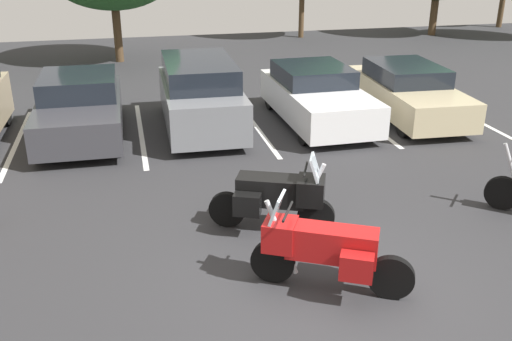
{
  "coord_description": "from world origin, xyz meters",
  "views": [
    {
      "loc": [
        -2.53,
        -6.64,
        4.71
      ],
      "look_at": [
        -0.55,
        1.94,
        1.07
      ],
      "focal_mm": 40.75,
      "sensor_mm": 36.0,
      "label": 1
    }
  ],
  "objects_px": {
    "motorcycle_touring": "(325,248)",
    "car_white": "(316,96)",
    "car_charcoal": "(80,107)",
    "motorcycle_second": "(277,195)",
    "car_champagne": "(408,91)",
    "car_grey": "(200,95)"
  },
  "relations": [
    {
      "from": "car_grey",
      "to": "car_white",
      "type": "distance_m",
      "value": 3.05
    },
    {
      "from": "car_champagne",
      "to": "car_charcoal",
      "type": "bearing_deg",
      "value": 178.25
    },
    {
      "from": "motorcycle_second",
      "to": "car_grey",
      "type": "bearing_deg",
      "value": 94.61
    },
    {
      "from": "motorcycle_touring",
      "to": "car_champagne",
      "type": "height_order",
      "value": "car_champagne"
    },
    {
      "from": "motorcycle_touring",
      "to": "car_white",
      "type": "relative_size",
      "value": 0.46
    },
    {
      "from": "motorcycle_second",
      "to": "car_charcoal",
      "type": "relative_size",
      "value": 0.44
    },
    {
      "from": "car_charcoal",
      "to": "car_white",
      "type": "relative_size",
      "value": 1.0
    },
    {
      "from": "motorcycle_second",
      "to": "car_charcoal",
      "type": "distance_m",
      "value": 6.76
    },
    {
      "from": "car_charcoal",
      "to": "car_grey",
      "type": "xyz_separation_m",
      "value": [
        2.94,
        -0.08,
        0.15
      ]
    },
    {
      "from": "motorcycle_touring",
      "to": "motorcycle_second",
      "type": "height_order",
      "value": "same"
    },
    {
      "from": "motorcycle_second",
      "to": "car_white",
      "type": "height_order",
      "value": "car_white"
    },
    {
      "from": "motorcycle_second",
      "to": "car_champagne",
      "type": "distance_m",
      "value": 7.6
    },
    {
      "from": "motorcycle_second",
      "to": "car_grey",
      "type": "distance_m",
      "value": 5.78
    },
    {
      "from": "car_grey",
      "to": "car_white",
      "type": "height_order",
      "value": "car_grey"
    },
    {
      "from": "motorcycle_touring",
      "to": "car_charcoal",
      "type": "distance_m",
      "value": 8.48
    },
    {
      "from": "motorcycle_touring",
      "to": "car_champagne",
      "type": "bearing_deg",
      "value": 56.25
    },
    {
      "from": "motorcycle_touring",
      "to": "car_charcoal",
      "type": "bearing_deg",
      "value": 115.19
    },
    {
      "from": "motorcycle_touring",
      "to": "car_grey",
      "type": "bearing_deg",
      "value": 95.04
    },
    {
      "from": "motorcycle_second",
      "to": "car_champagne",
      "type": "height_order",
      "value": "car_champagne"
    },
    {
      "from": "motorcycle_touring",
      "to": "car_champagne",
      "type": "distance_m",
      "value": 8.92
    },
    {
      "from": "car_white",
      "to": "motorcycle_touring",
      "type": "bearing_deg",
      "value": -107.66
    },
    {
      "from": "motorcycle_touring",
      "to": "car_grey",
      "type": "relative_size",
      "value": 0.48
    }
  ]
}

